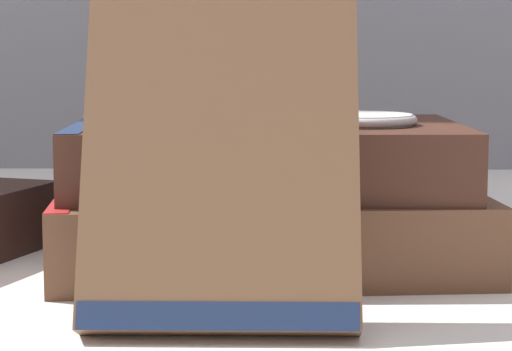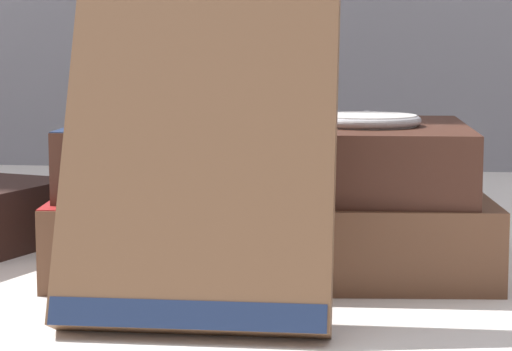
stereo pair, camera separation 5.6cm
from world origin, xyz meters
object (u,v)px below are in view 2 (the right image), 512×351
Objects in this scene: book_flat_top at (262,157)px; pocket_watch at (366,120)px; book_flat_bottom at (263,228)px; book_leaning_front at (199,159)px.

pocket_watch reaches higher than book_flat_top.
book_flat_bottom is 0.08m from pocket_watch.
book_flat_bottom is 3.88× the size of pocket_watch.
book_leaning_front is at bearing -98.40° from book_flat_top.
book_flat_top is at bearing 101.68° from book_flat_bottom.
book_flat_top is 0.13m from book_leaning_front.
book_leaning_front is 0.14m from pocket_watch.
book_leaning_front reaches higher than book_flat_top.
book_leaning_front reaches higher than pocket_watch.
pocket_watch reaches higher than book_flat_bottom.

